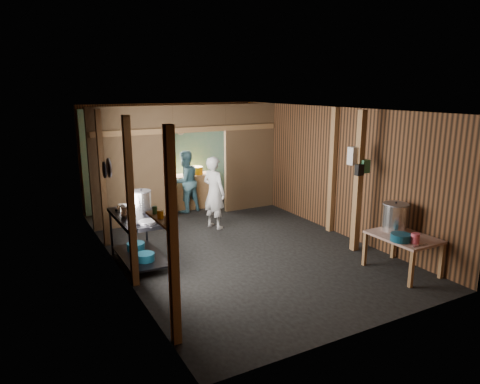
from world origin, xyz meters
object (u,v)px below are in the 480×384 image
prep_table (402,254)px  yellow_tub (196,170)px  stove_pot_large (141,200)px  pink_bucket (415,238)px  gas_range (140,240)px  stock_pot (395,218)px  cook (214,193)px

prep_table → yellow_tub: (-1.37, 5.38, 0.63)m
stove_pot_large → pink_bucket: bearing=-41.8°
gas_range → stove_pot_large: (0.17, 0.37, 0.60)m
gas_range → pink_bucket: (3.58, -2.68, 0.26)m
stove_pot_large → stock_pot: (3.62, -2.45, -0.19)m
stock_pot → yellow_tub: bearing=105.9°
cook → stove_pot_large: bearing=94.1°
prep_table → pink_bucket: (-0.13, -0.33, 0.39)m
stove_pot_large → yellow_tub: 3.42m
yellow_tub → prep_table: bearing=-75.7°
pink_bucket → cook: 4.24m
gas_range → stock_pot: size_ratio=3.06×
gas_range → cook: (2.00, 1.24, 0.34)m
gas_range → stove_pot_large: 0.72m
prep_table → pink_bucket: bearing=-111.1°
stock_pot → cook: 3.78m
stove_pot_large → prep_table: bearing=-37.6°
gas_range → pink_bucket: gas_range is taller
stock_pot → pink_bucket: 0.66m
prep_table → cook: 4.02m
stove_pot_large → yellow_tub: (2.17, 2.65, -0.10)m
cook → gas_range: bearing=100.5°
prep_table → pink_bucket: 0.52m
prep_table → cook: (-1.71, 3.60, 0.47)m
stove_pot_large → cook: (1.83, 0.87, -0.26)m
prep_table → stove_pot_large: stove_pot_large is taller
pink_bucket → prep_table: bearing=68.9°
pink_bucket → yellow_tub: bearing=102.3°
stock_pot → pink_bucket: (-0.21, -0.61, -0.15)m
stock_pot → cook: size_ratio=0.31×
cook → stock_pot: bearing=-173.1°
pink_bucket → stove_pot_large: bearing=138.2°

